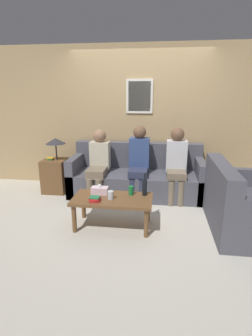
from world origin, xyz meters
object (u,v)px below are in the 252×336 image
at_px(person_middle, 139,160).
at_px(person_left, 99,161).
at_px(couch_side, 241,207).
at_px(coffee_table, 112,202).
at_px(couch_main, 137,177).
at_px(drinking_glass, 111,195).
at_px(wine_bottle, 145,187).
at_px(person_right, 176,162).

bearing_deg(person_middle, person_left, -177.55).
distance_m(couch_side, coffee_table, 1.70).
bearing_deg(person_middle, couch_side, -34.02).
height_order(couch_main, drinking_glass, couch_main).
xyz_separation_m(person_left, person_middle, (0.70, 0.03, 0.04)).
height_order(couch_main, person_left, person_left).
bearing_deg(wine_bottle, drinking_glass, -155.91).
bearing_deg(wine_bottle, couch_side, 0.93).
relative_size(couch_side, wine_bottle, 4.23).
bearing_deg(drinking_glass, coffee_table, 70.12).
relative_size(couch_main, person_middle, 1.89).
distance_m(couch_side, wine_bottle, 1.30).
bearing_deg(drinking_glass, person_right, 52.25).
bearing_deg(wine_bottle, person_middle, 99.36).
relative_size(wine_bottle, person_middle, 0.25).
xyz_separation_m(couch_side, drinking_glass, (-1.71, -0.21, 0.17)).
bearing_deg(couch_main, wine_bottle, -79.38).
bearing_deg(person_right, person_middle, 178.09).
bearing_deg(couch_main, person_right, -12.92).
bearing_deg(couch_main, person_left, -165.72).
height_order(coffee_table, wine_bottle, wine_bottle).
height_order(person_middle, person_right, person_middle).
bearing_deg(wine_bottle, coffee_table, -159.95).
xyz_separation_m(couch_main, drinking_glass, (-0.22, -1.32, 0.17)).
xyz_separation_m(drinking_glass, person_middle, (0.27, 1.19, 0.19)).
distance_m(drinking_glass, person_left, 1.24).
distance_m(drinking_glass, person_middle, 1.23).
xyz_separation_m(couch_main, couch_side, (1.49, -1.11, 0.00)).
distance_m(coffee_table, person_left, 1.23).
height_order(person_left, person_middle, person_middle).
bearing_deg(person_right, person_left, -179.63).
bearing_deg(coffee_table, person_left, 111.69).
height_order(couch_side, wine_bottle, couch_side).
bearing_deg(couch_main, couch_side, -36.66).
distance_m(couch_side, person_right, 1.29).
height_order(couch_side, person_left, person_left).
relative_size(drinking_glass, person_right, 0.09).
bearing_deg(couch_side, person_right, 40.29).
distance_m(coffee_table, wine_bottle, 0.48).
relative_size(coffee_table, person_right, 0.88).
bearing_deg(coffee_table, person_right, 51.71).
bearing_deg(person_right, wine_bottle, -115.82).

